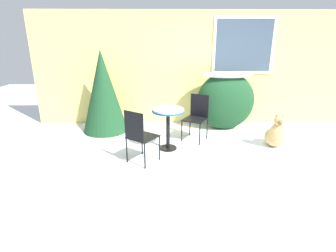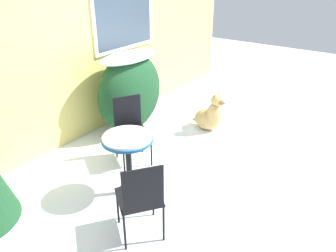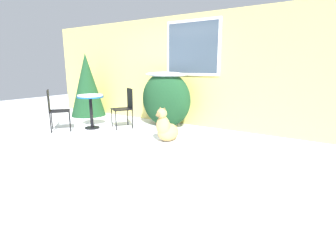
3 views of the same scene
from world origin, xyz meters
name	(u,v)px [view 1 (image 1 of 3)]	position (x,y,z in m)	size (l,w,h in m)	color
ground_plane	(219,161)	(0.00, 0.00, 0.00)	(16.00, 16.00, 0.00)	white
house_wall	(206,68)	(0.06, 2.20, 1.34)	(8.00, 0.10, 2.62)	#E5D16B
shrub_left	(225,100)	(0.45, 1.69, 0.69)	(1.30, 0.68, 1.31)	#194223
evergreen_bush	(103,92)	(-2.28, 1.61, 0.90)	(0.99, 0.99, 1.80)	#194223
patio_table	(168,117)	(-0.87, 0.54, 0.63)	(0.60, 0.60, 0.79)	black
patio_chair_near_table	(197,115)	(-0.27, 1.05, 0.51)	(0.59, 0.59, 0.93)	black
patio_chair_far_side	(140,135)	(-1.35, -0.05, 0.51)	(0.60, 0.60, 0.93)	black
dog	(275,135)	(1.20, 0.60, 0.25)	(0.43, 0.67, 0.69)	tan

